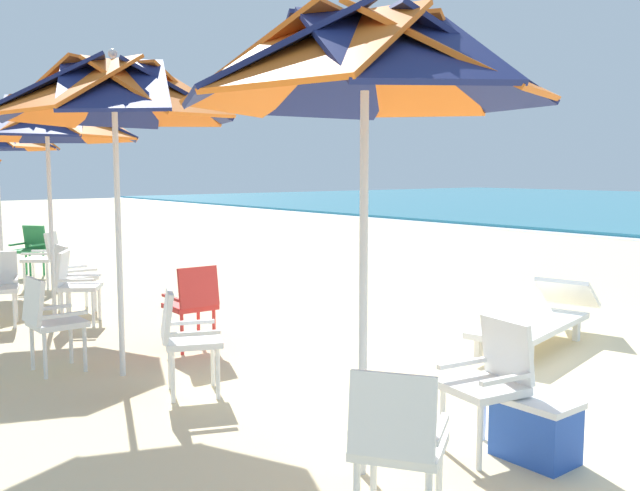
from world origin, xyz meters
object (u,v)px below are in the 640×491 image
(plastic_chair_2, at_px, (49,318))
(plastic_chair_4, at_px, (193,302))
(plastic_chair_1, at_px, (491,377))
(plastic_chair_6, at_px, (71,273))
(plastic_chair_0, at_px, (397,440))
(plastic_chair_3, at_px, (184,335))
(beach_umbrella_2, at_px, (47,121))
(plastic_chair_7, at_px, (74,282))
(cooler_box, at_px, (535,428))
(plastic_chair_9, at_px, (44,256))
(plastic_chair_8, at_px, (30,247))
(beach_umbrella_0, at_px, (365,65))
(sun_lounger_1, at_px, (538,318))
(beach_umbrella_1, at_px, (114,95))

(plastic_chair_2, xyz_separation_m, plastic_chair_4, (0.11, 1.38, 0.00))
(plastic_chair_1, xyz_separation_m, plastic_chair_6, (-6.18, -0.57, 0.00))
(plastic_chair_0, bearing_deg, plastic_chair_3, 175.51)
(beach_umbrella_2, bearing_deg, plastic_chair_7, 11.69)
(plastic_chair_4, height_order, cooler_box, plastic_chair_4)
(plastic_chair_9, bearing_deg, plastic_chair_2, -16.43)
(plastic_chair_2, bearing_deg, plastic_chair_1, 24.60)
(plastic_chair_1, distance_m, plastic_chair_4, 3.49)
(plastic_chair_8, xyz_separation_m, cooler_box, (9.90, 0.21, -0.30))
(plastic_chair_3, height_order, plastic_chair_6, same)
(plastic_chair_1, bearing_deg, plastic_chair_0, -73.49)
(beach_umbrella_0, bearing_deg, plastic_chair_6, 177.19)
(plastic_chair_1, distance_m, plastic_chair_6, 6.21)
(sun_lounger_1, bearing_deg, beach_umbrella_1, -113.61)
(plastic_chair_2, relative_size, sun_lounger_1, 0.39)
(plastic_chair_6, distance_m, sun_lounger_1, 5.74)
(beach_umbrella_0, height_order, beach_umbrella_2, beach_umbrella_0)
(plastic_chair_9, bearing_deg, plastic_chair_8, 172.25)
(beach_umbrella_2, xyz_separation_m, cooler_box, (6.15, 1.01, -2.20))
(plastic_chair_8, distance_m, cooler_box, 9.90)
(beach_umbrella_2, distance_m, plastic_chair_8, 4.28)
(beach_umbrella_0, relative_size, cooler_box, 5.60)
(beach_umbrella_2, height_order, plastic_chair_9, beach_umbrella_2)
(plastic_chair_6, xyz_separation_m, plastic_chair_8, (-3.47, 0.49, 0.00))
(plastic_chair_8, height_order, plastic_chair_9, same)
(plastic_chair_1, height_order, plastic_chair_6, same)
(plastic_chair_3, xyz_separation_m, beach_umbrella_2, (-3.63, 0.12, 1.90))
(beach_umbrella_1, bearing_deg, sun_lounger_1, 66.39)
(beach_umbrella_1, height_order, plastic_chair_7, beach_umbrella_1)
(plastic_chair_2, height_order, plastic_chair_3, same)
(plastic_chair_3, xyz_separation_m, plastic_chair_6, (-3.91, 0.43, 0.00))
(plastic_chair_1, bearing_deg, sun_lounger_1, 118.28)
(plastic_chair_2, distance_m, cooler_box, 4.24)
(plastic_chair_9, xyz_separation_m, cooler_box, (8.52, 0.39, -0.30))
(plastic_chair_2, distance_m, plastic_chair_3, 1.47)
(plastic_chair_3, distance_m, plastic_chair_7, 3.18)
(beach_umbrella_0, distance_m, plastic_chair_1, 2.11)
(beach_umbrella_0, bearing_deg, beach_umbrella_1, -173.40)
(plastic_chair_0, distance_m, cooler_box, 1.37)
(plastic_chair_4, height_order, plastic_chair_7, same)
(beach_umbrella_2, height_order, plastic_chair_7, beach_umbrella_2)
(plastic_chair_2, bearing_deg, plastic_chair_0, 6.41)
(plastic_chair_8, relative_size, cooler_box, 1.73)
(plastic_chair_4, xyz_separation_m, cooler_box, (3.73, 0.39, -0.30))
(plastic_chair_3, xyz_separation_m, plastic_chair_7, (-3.17, 0.22, 0.00))
(plastic_chair_2, relative_size, plastic_chair_6, 1.00)
(plastic_chair_9, height_order, sun_lounger_1, plastic_chair_9)
(plastic_chair_2, height_order, plastic_chair_4, same)
(beach_umbrella_0, bearing_deg, plastic_chair_8, 175.24)
(plastic_chair_8, bearing_deg, plastic_chair_9, -7.75)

